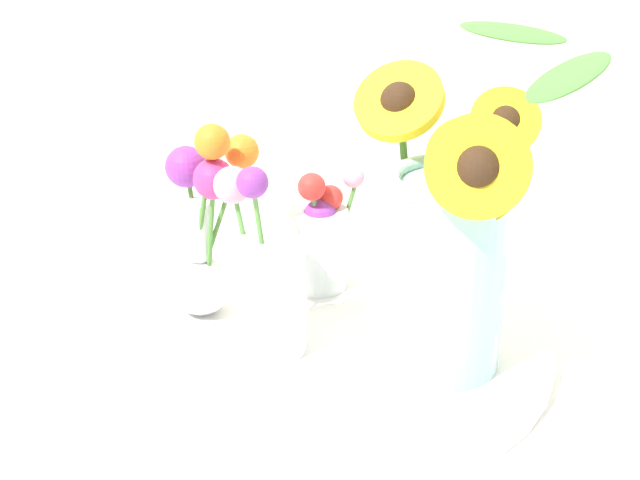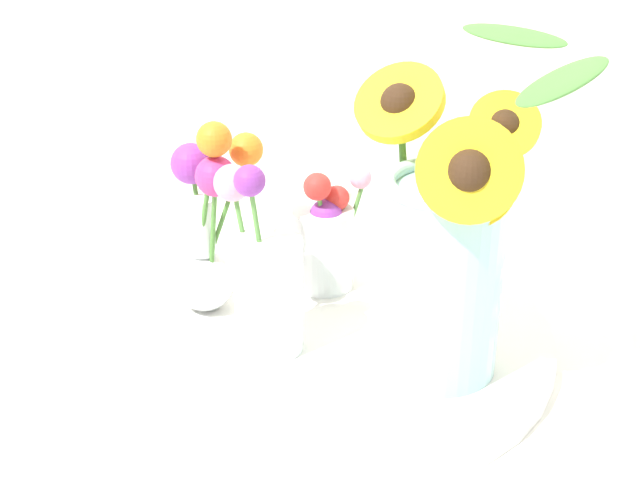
{
  "view_description": "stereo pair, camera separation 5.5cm",
  "coord_description": "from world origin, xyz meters",
  "px_view_note": "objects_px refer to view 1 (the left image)",
  "views": [
    {
      "loc": [
        0.23,
        -0.66,
        0.5
      ],
      "look_at": [
        0.0,
        0.1,
        0.12
      ],
      "focal_mm": 50.0,
      "sensor_mm": 36.0,
      "label": 1
    },
    {
      "loc": [
        0.28,
        -0.64,
        0.5
      ],
      "look_at": [
        0.0,
        0.1,
        0.12
      ],
      "focal_mm": 50.0,
      "sensor_mm": 36.0,
      "label": 2
    }
  ],
  "objects_px": {
    "mason_jar_sunflowers": "(451,243)",
    "vase_small_center": "(267,283)",
    "serving_tray": "(320,336)",
    "vase_bulb_right": "(204,231)",
    "vase_small_back": "(319,236)"
  },
  "relations": [
    {
      "from": "mason_jar_sunflowers",
      "to": "vase_small_back",
      "type": "relative_size",
      "value": 2.26
    },
    {
      "from": "serving_tray",
      "to": "vase_bulb_right",
      "type": "height_order",
      "value": "vase_bulb_right"
    },
    {
      "from": "vase_small_center",
      "to": "vase_bulb_right",
      "type": "distance_m",
      "value": 0.1
    },
    {
      "from": "vase_bulb_right",
      "to": "vase_small_center",
      "type": "bearing_deg",
      "value": -30.35
    },
    {
      "from": "mason_jar_sunflowers",
      "to": "vase_small_back",
      "type": "bearing_deg",
      "value": 143.48
    },
    {
      "from": "vase_small_center",
      "to": "vase_bulb_right",
      "type": "xyz_separation_m",
      "value": [
        -0.09,
        0.05,
        0.02
      ]
    },
    {
      "from": "vase_small_center",
      "to": "serving_tray",
      "type": "bearing_deg",
      "value": 52.69
    },
    {
      "from": "vase_bulb_right",
      "to": "vase_small_back",
      "type": "relative_size",
      "value": 1.57
    },
    {
      "from": "mason_jar_sunflowers",
      "to": "vase_small_center",
      "type": "bearing_deg",
      "value": -171.5
    },
    {
      "from": "vase_small_back",
      "to": "serving_tray",
      "type": "bearing_deg",
      "value": -73.18
    },
    {
      "from": "mason_jar_sunflowers",
      "to": "vase_bulb_right",
      "type": "bearing_deg",
      "value": 174.5
    },
    {
      "from": "mason_jar_sunflowers",
      "to": "vase_small_center",
      "type": "xyz_separation_m",
      "value": [
        -0.17,
        -0.03,
        -0.05
      ]
    },
    {
      "from": "serving_tray",
      "to": "vase_bulb_right",
      "type": "bearing_deg",
      "value": -179.81
    },
    {
      "from": "serving_tray",
      "to": "vase_small_back",
      "type": "xyz_separation_m",
      "value": [
        -0.03,
        0.09,
        0.07
      ]
    },
    {
      "from": "vase_small_back",
      "to": "vase_bulb_right",
      "type": "bearing_deg",
      "value": -135.57
    }
  ]
}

